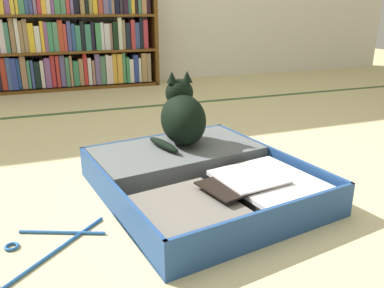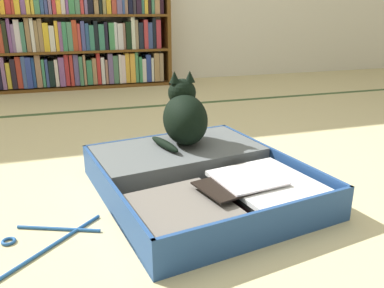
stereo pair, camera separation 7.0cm
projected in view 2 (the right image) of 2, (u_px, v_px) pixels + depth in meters
name	position (u px, v px, depth m)	size (l,w,h in m)	color
ground_plane	(189.00, 193.00, 1.42)	(10.00, 10.00, 0.00)	#CABC87
tatami_border	(129.00, 108.00, 2.64)	(4.80, 0.05, 0.00)	#3A542D
bookshelf	(82.00, 35.00, 3.23)	(1.45, 0.27, 0.90)	brown
open_suitcase	(196.00, 176.00, 1.43)	(0.78, 0.86, 0.12)	navy
black_cat	(184.00, 117.00, 1.56)	(0.24, 0.28, 0.28)	black
clothes_hanger	(29.00, 250.00, 1.07)	(0.35, 0.34, 0.01)	#23579A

